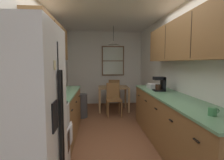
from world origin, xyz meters
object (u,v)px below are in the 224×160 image
(storage_canister, at_px, (48,94))
(dish_rack, at_px, (155,86))
(mug_by_coffeemaker, at_px, (212,111))
(table_serving_bowl, at_px, (115,85))
(dining_chair_far, at_px, (114,91))
(refrigerator, at_px, (17,132))
(microwave_over_range, at_px, (27,46))
(dining_table, at_px, (113,91))
(coffee_maker, at_px, (161,84))
(dining_chair_near, at_px, (114,98))
(trash_bin, at_px, (82,106))
(stove_range, at_px, (41,142))

(storage_canister, height_order, dish_rack, storage_canister)
(mug_by_coffeemaker, relative_size, table_serving_bowl, 0.61)
(dining_chair_far, height_order, mug_by_coffeemaker, mug_by_coffeemaker)
(refrigerator, height_order, microwave_over_range, microwave_over_range)
(dining_chair_far, bearing_deg, dining_table, -97.89)
(dish_rack, bearing_deg, dining_table, 115.41)
(dining_table, xyz_separation_m, dining_chair_far, (0.08, 0.56, -0.10))
(refrigerator, bearing_deg, mug_by_coffeemaker, 8.11)
(dish_rack, bearing_deg, coffee_maker, -89.91)
(microwave_over_range, xyz_separation_m, dining_chair_near, (1.28, 2.65, -1.17))
(dining_table, height_order, table_serving_bowl, table_serving_bowl)
(coffee_maker, bearing_deg, dining_chair_near, 120.02)
(dining_chair_near, xyz_separation_m, storage_canister, (-1.17, -2.21, 0.51))
(trash_bin, bearing_deg, dining_chair_near, 7.13)
(storage_canister, distance_m, dish_rack, 2.30)
(dining_chair_far, bearing_deg, mug_by_coffeemaker, -81.28)
(dining_table, bearing_deg, table_serving_bowl, 54.63)
(coffee_maker, bearing_deg, storage_canister, -158.09)
(mug_by_coffeemaker, bearing_deg, dining_chair_far, 98.72)
(dining_chair_far, bearing_deg, trash_bin, -128.95)
(refrigerator, height_order, stove_range, refrigerator)
(dining_table, xyz_separation_m, table_serving_bowl, (0.07, 0.10, 0.15))
(stove_range, relative_size, microwave_over_range, 1.80)
(dining_table, xyz_separation_m, storage_canister, (-1.22, -2.77, 0.40))
(dining_chair_far, xyz_separation_m, mug_by_coffeemaker, (0.65, -4.23, 0.44))
(dining_table, distance_m, dining_chair_far, 0.58)
(refrigerator, relative_size, table_serving_bowl, 8.65)
(microwave_over_range, xyz_separation_m, table_serving_bowl, (1.39, 3.30, -0.91))
(dining_table, bearing_deg, storage_canister, -113.73)
(dining_chair_near, bearing_deg, microwave_over_range, -115.75)
(stove_range, xyz_separation_m, coffee_maker, (1.98, 1.24, 0.58))
(refrigerator, relative_size, mug_by_coffeemaker, 14.14)
(microwave_over_range, bearing_deg, coffee_maker, 30.59)
(storage_canister, bearing_deg, trash_bin, 81.87)
(microwave_over_range, bearing_deg, dining_chair_near, 64.25)
(mug_by_coffeemaker, bearing_deg, stove_range, 166.60)
(refrigerator, xyz_separation_m, dining_chair_near, (1.12, 3.38, -0.39))
(dining_chair_near, height_order, dining_chair_far, same)
(microwave_over_range, height_order, trash_bin, microwave_over_range)
(stove_range, height_order, table_serving_bowl, stove_range)
(stove_range, bearing_deg, microwave_over_range, 179.97)
(microwave_over_range, bearing_deg, dish_rack, 37.34)
(microwave_over_range, height_order, dining_chair_far, microwave_over_range)
(trash_bin, bearing_deg, storage_canister, -98.13)
(refrigerator, bearing_deg, dining_chair_far, 74.52)
(dining_chair_far, bearing_deg, stove_range, -108.89)
(microwave_over_range, bearing_deg, stove_range, -0.03)
(dining_chair_near, xyz_separation_m, mug_by_coffeemaker, (0.77, -3.11, 0.44))
(dining_chair_near, distance_m, mug_by_coffeemaker, 3.24)
(dining_chair_far, xyz_separation_m, coffee_maker, (0.69, -2.53, 0.55))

